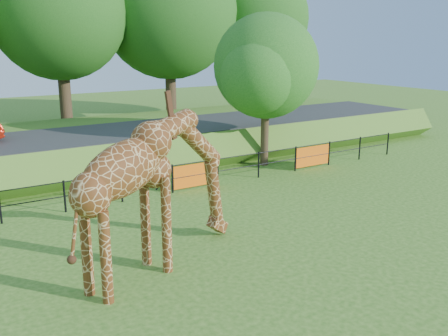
{
  "coord_description": "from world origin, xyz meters",
  "views": [
    {
      "loc": [
        -6.02,
        -8.18,
        5.63
      ],
      "look_at": [
        1.49,
        3.61,
        2.0
      ],
      "focal_mm": 40.0,
      "sensor_mm": 36.0,
      "label": 1
    }
  ],
  "objects": [
    {
      "name": "embankment",
      "position": [
        0.0,
        15.5,
        0.65
      ],
      "size": [
        40.0,
        9.0,
        1.3
      ],
      "primitive_type": "cube",
      "color": "#316419",
      "rests_on": "ground"
    },
    {
      "name": "road",
      "position": [
        0.0,
        14.0,
        1.36
      ],
      "size": [
        40.0,
        5.0,
        0.12
      ],
      "primitive_type": "cube",
      "color": "#28282A",
      "rests_on": "embankment"
    },
    {
      "name": "ground",
      "position": [
        0.0,
        0.0,
        0.0
      ],
      "size": [
        90.0,
        90.0,
        0.0
      ],
      "primitive_type": "plane",
      "color": "#316419",
      "rests_on": "ground"
    },
    {
      "name": "giraffe",
      "position": [
        -1.04,
        2.6,
        1.96
      ],
      "size": [
        5.47,
        2.98,
        3.92
      ],
      "primitive_type": null,
      "rotation": [
        0.0,
        0.0,
        0.38
      ],
      "color": "#5D3013",
      "rests_on": "ground"
    },
    {
      "name": "visitor",
      "position": [
        1.79,
        8.7,
        0.68
      ],
      "size": [
        0.54,
        0.4,
        1.36
      ],
      "primitive_type": "imported",
      "rotation": [
        0.0,
        0.0,
        2.98
      ],
      "color": "black",
      "rests_on": "ground"
    },
    {
      "name": "perimeter_fence",
      "position": [
        0.0,
        8.0,
        0.55
      ],
      "size": [
        28.07,
        0.1,
        1.1
      ],
      "primitive_type": null,
      "color": "black",
      "rests_on": "ground"
    },
    {
      "name": "tree_east",
      "position": [
        7.6,
        9.63,
        4.28
      ],
      "size": [
        5.4,
        4.71,
        6.76
      ],
      "color": "#302315",
      "rests_on": "ground"
    },
    {
      "name": "bg_tree_line",
      "position": [
        1.89,
        22.0,
        7.19
      ],
      "size": [
        37.3,
        8.8,
        11.82
      ],
      "color": "#302315",
      "rests_on": "ground"
    }
  ]
}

